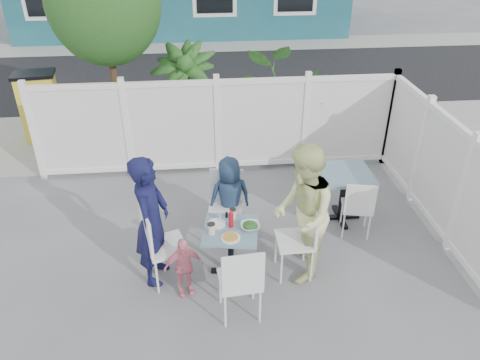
{
  "coord_description": "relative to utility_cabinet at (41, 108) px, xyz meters",
  "views": [
    {
      "loc": [
        -0.21,
        -4.6,
        3.94
      ],
      "look_at": [
        0.25,
        0.2,
        1.09
      ],
      "focal_mm": 35.0,
      "sensor_mm": 36.0,
      "label": 1
    }
  ],
  "objects": [
    {
      "name": "ground",
      "position": [
        3.16,
        -4.0,
        -0.62
      ],
      "size": [
        80.0,
        80.0,
        0.0
      ],
      "primitive_type": "plane",
      "color": "slate"
    },
    {
      "name": "near_sidewalk",
      "position": [
        3.16,
        -0.2,
        -0.62
      ],
      "size": [
        24.0,
        2.6,
        0.01
      ],
      "primitive_type": "cube",
      "color": "gray",
      "rests_on": "ground"
    },
    {
      "name": "street",
      "position": [
        3.16,
        3.5,
        -0.62
      ],
      "size": [
        24.0,
        5.0,
        0.01
      ],
      "primitive_type": "cube",
      "color": "black",
      "rests_on": "ground"
    },
    {
      "name": "far_sidewalk",
      "position": [
        3.16,
        6.6,
        -0.62
      ],
      "size": [
        24.0,
        1.6,
        0.01
      ],
      "primitive_type": "cube",
      "color": "gray",
      "rests_on": "ground"
    },
    {
      "name": "fence_back",
      "position": [
        3.26,
        -1.6,
        0.16
      ],
      "size": [
        5.86,
        0.08,
        1.6
      ],
      "color": "white",
      "rests_on": "ground"
    },
    {
      "name": "fence_right",
      "position": [
        6.16,
        -3.4,
        0.16
      ],
      "size": [
        0.08,
        3.66,
        1.6
      ],
      "rotation": [
        0.0,
        0.0,
        1.57
      ],
      "color": "white",
      "rests_on": "ground"
    },
    {
      "name": "tree",
      "position": [
        1.56,
        -0.7,
        1.97
      ],
      "size": [
        1.8,
        1.62,
        3.59
      ],
      "color": "#382316",
      "rests_on": "ground"
    },
    {
      "name": "utility_cabinet",
      "position": [
        0.0,
        0.0,
        0.0
      ],
      "size": [
        0.72,
        0.56,
        1.24
      ],
      "primitive_type": "cube",
      "rotation": [
        0.0,
        0.0,
        0.12
      ],
      "color": "gold",
      "rests_on": "ground"
    },
    {
      "name": "potted_shrub_a",
      "position": [
        2.72,
        -0.9,
        0.36
      ],
      "size": [
        1.39,
        1.39,
        1.97
      ],
      "primitive_type": "imported",
      "rotation": [
        0.0,
        0.0,
        5.97
      ],
      "color": "#1C4216",
      "rests_on": "ground"
    },
    {
      "name": "potted_shrub_b",
      "position": [
        4.55,
        -1.0,
        0.25
      ],
      "size": [
        1.7,
        1.51,
        1.75
      ],
      "primitive_type": "imported",
      "rotation": [
        0.0,
        0.0,
        3.24
      ],
      "color": "#1C4216",
      "rests_on": "ground"
    },
    {
      "name": "main_table",
      "position": [
        3.26,
        -4.2,
        -0.1
      ],
      "size": [
        0.72,
        0.72,
        0.67
      ],
      "rotation": [
        0.0,
        0.0,
        -0.16
      ],
      "color": "#426481",
      "rests_on": "ground"
    },
    {
      "name": "spare_table",
      "position": [
        4.93,
        -3.2,
        -0.03
      ],
      "size": [
        0.72,
        0.72,
        0.76
      ],
      "rotation": [
        0.0,
        0.0,
        0.0
      ],
      "color": "#426481",
      "rests_on": "ground"
    },
    {
      "name": "chair_left",
      "position": [
        2.42,
        -4.25,
        -0.03
      ],
      "size": [
        0.56,
        0.57,
        1.01
      ],
      "rotation": [
        0.0,
        0.0,
        -1.26
      ],
      "color": "white",
      "rests_on": "ground"
    },
    {
      "name": "chair_right",
      "position": [
        4.11,
        -4.25,
        -0.05
      ],
      "size": [
        0.44,
        0.45,
        0.99
      ],
      "rotation": [
        0.0,
        0.0,
        1.58
      ],
      "color": "white",
      "rests_on": "ground"
    },
    {
      "name": "chair_back",
      "position": [
        3.26,
        -3.44,
        -0.05
      ],
      "size": [
        0.51,
        0.49,
        0.98
      ],
      "rotation": [
        0.0,
        0.0,
        2.98
      ],
      "color": "white",
      "rests_on": "ground"
    },
    {
      "name": "chair_near",
      "position": [
        3.31,
        -4.94,
        -0.06
      ],
      "size": [
        0.48,
        0.46,
        0.97
      ],
      "rotation": [
        0.0,
        0.0,
        0.09
      ],
      "color": "white",
      "rests_on": "ground"
    },
    {
      "name": "chair_spare",
      "position": [
        5.01,
        -3.61,
        -0.12
      ],
      "size": [
        0.46,
        0.45,
        0.86
      ],
      "rotation": [
        0.0,
        0.0,
        -0.21
      ],
      "color": "white",
      "rests_on": "ground"
    },
    {
      "name": "man",
      "position": [
        2.36,
        -4.17,
        0.2
      ],
      "size": [
        0.49,
        0.66,
        1.64
      ],
      "primitive_type": "imported",
      "rotation": [
        0.0,
        0.0,
        1.39
      ],
      "color": "#111339",
      "rests_on": "ground"
    },
    {
      "name": "woman",
      "position": [
        4.09,
        -4.27,
        0.24
      ],
      "size": [
        0.77,
        0.92,
        1.73
      ],
      "primitive_type": "imported",
      "rotation": [
        0.0,
        0.0,
        -1.71
      ],
      "color": "#D2E252",
      "rests_on": "ground"
    },
    {
      "name": "boy",
      "position": [
        3.31,
        -3.42,
        -0.03
      ],
      "size": [
        0.64,
        0.48,
        1.17
      ],
      "primitive_type": "imported",
      "rotation": [
        0.0,
        0.0,
        3.35
      ],
      "color": "#1E314E",
      "rests_on": "ground"
    },
    {
      "name": "toddler",
      "position": [
        2.7,
        -4.49,
        -0.23
      ],
      "size": [
        0.49,
        0.3,
        0.77
      ],
      "primitive_type": "imported",
      "rotation": [
        0.0,
        0.0,
        0.25
      ],
      "color": "pink",
      "rests_on": "ground"
    },
    {
      "name": "plate_main",
      "position": [
        3.25,
        -4.38,
        0.05
      ],
      "size": [
        0.23,
        0.23,
        0.01
      ],
      "primitive_type": "cylinder",
      "color": "white",
      "rests_on": "main_table"
    },
    {
      "name": "plate_side",
      "position": [
        3.1,
        -4.09,
        0.05
      ],
      "size": [
        0.22,
        0.22,
        0.02
      ],
      "primitive_type": "cylinder",
      "color": "white",
      "rests_on": "main_table"
    },
    {
      "name": "salad_bowl",
      "position": [
        3.49,
        -4.21,
        0.07
      ],
      "size": [
        0.22,
        0.22,
        0.05
      ],
      "primitive_type": "imported",
      "color": "white",
      "rests_on": "main_table"
    },
    {
      "name": "coffee_cup_a",
      "position": [
        3.04,
        -4.27,
        0.11
      ],
      "size": [
        0.09,
        0.09,
        0.13
      ],
      "primitive_type": "cylinder",
      "color": "beige",
      "rests_on": "main_table"
    },
    {
      "name": "coffee_cup_b",
      "position": [
        3.31,
        -3.98,
        0.1
      ],
      "size": [
        0.08,
        0.08,
        0.11
      ],
      "primitive_type": "cylinder",
      "color": "beige",
      "rests_on": "main_table"
    },
    {
      "name": "ketchup_bottle",
      "position": [
        3.27,
        -4.16,
        0.14
      ],
      "size": [
        0.06,
        0.06,
        0.19
      ],
      "primitive_type": "cylinder",
      "color": "#B50C1D",
      "rests_on": "main_table"
    },
    {
      "name": "salt_shaker",
      "position": [
        3.16,
        -3.99,
        0.08
      ],
      "size": [
        0.03,
        0.03,
        0.07
      ],
      "primitive_type": "cylinder",
      "color": "white",
      "rests_on": "main_table"
    },
    {
      "name": "pepper_shaker",
      "position": [
        3.23,
        -3.96,
        0.08
      ],
      "size": [
        0.03,
        0.03,
        0.07
      ],
      "primitive_type": "cylinder",
      "color": "black",
      "rests_on": "main_table"
    }
  ]
}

